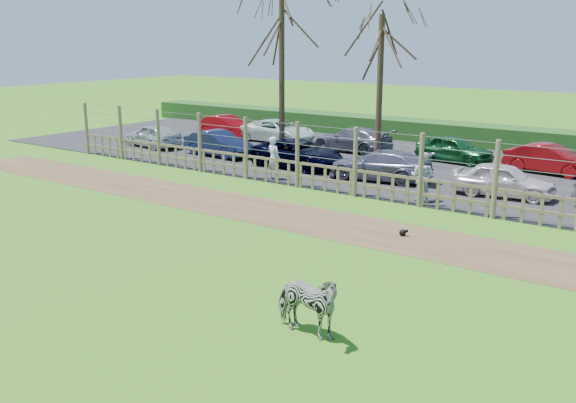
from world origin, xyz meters
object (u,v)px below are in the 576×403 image
Objects in this scene: zebra at (306,304)px; car_4 at (504,180)px; car_10 at (454,149)px; car_0 at (153,135)px; car_8 at (278,131)px; visitor_a at (274,158)px; visitor_b at (422,177)px; car_7 at (226,126)px; tree_mid at (381,54)px; car_11 at (550,159)px; tree_left at (282,36)px; car_3 at (380,165)px; car_1 at (218,143)px; crow at (403,232)px; car_9 at (352,139)px; car_2 at (297,154)px.

car_4 is (-0.42, 13.17, -0.01)m from zebra.
car_0 is at bearing 116.41° from car_10.
visitor_a is at bearing -141.41° from car_8.
visitor_b is 7.78m from car_10.
tree_mid is at bearing -98.84° from car_7.
visitor_a is at bearing 100.28° from car_4.
car_4 is at bearing -175.99° from car_11.
tree_left reaches higher than car_3.
visitor_b is 0.47× the size of car_1.
car_11 is at bearing -84.74° from car_10.
car_3 is (13.26, -0.27, 0.00)m from car_0.
car_3 is at bearing -134.86° from visitor_a.
tree_mid is 1.94× the size of car_0.
crow is 11.93m from car_10.
car_10 is at bearing 27.83° from tree_left.
car_11 is (11.17, 3.58, -4.98)m from tree_left.
car_9 is at bearing 55.03° from car_4.
tree_left reaches higher than car_7.
car_9 is (-6.97, 7.29, -0.26)m from visitor_b.
tree_left is at bearing -114.38° from car_7.
tree_mid reaches higher than car_3.
tree_mid is 4.43× the size of zebra.
car_7 is at bearing -28.71° from visitor_b.
car_11 is (4.18, -0.11, 0.00)m from car_10.
car_0 is at bearing 92.04° from car_2.
tree_left is 13.86m from crow.
car_0 is at bearing 176.24° from car_7.
tree_mid is 1.87× the size of car_1.
crow is 17.40m from car_8.
visitor_b reaches higher than car_7.
car_10 is (14.22, 5.09, 0.00)m from car_0.
tree_left is at bearing 38.76° from zebra.
car_0 is 18.12m from car_4.
tree_mid reaches higher than zebra.
car_4 is 0.85× the size of car_9.
zebra is 23.34m from car_8.
zebra is at bearing -52.49° from tree_left.
car_7 is (-9.07, 7.60, -0.26)m from visitor_a.
visitor_a reaches higher than car_11.
car_4 is (13.65, -0.18, 0.00)m from car_1.
car_2 and car_8 have the same top height.
zebra is 0.36× the size of car_8.
visitor_b is 3.13m from car_4.
car_9 is (1.82, 3.42, -4.98)m from tree_left.
visitor_a is 0.49× the size of car_0.
car_3 is (4.15, -0.22, 0.00)m from car_2.
zebra is at bearing -160.08° from car_10.
car_9 is at bearing 126.08° from crow.
zebra is 22.84m from car_0.
car_9 is at bearing -73.45° from visitor_a.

